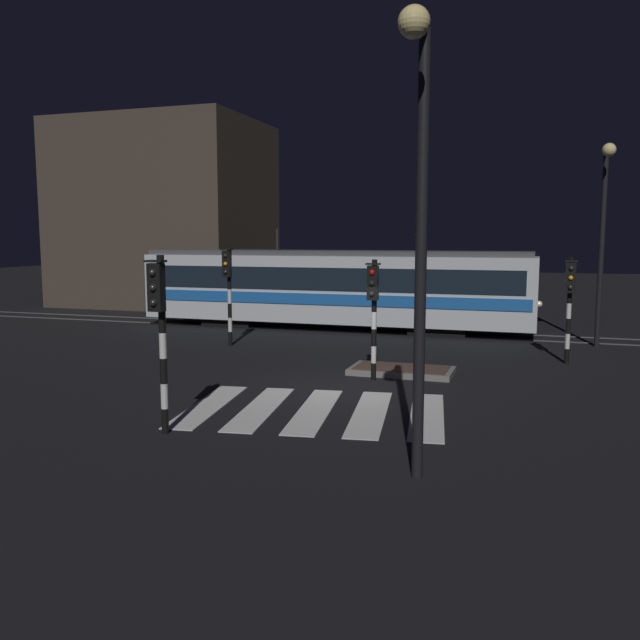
{
  "coord_description": "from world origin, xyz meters",
  "views": [
    {
      "loc": [
        4.56,
        -15.75,
        3.78
      ],
      "look_at": [
        -1.43,
        2.36,
        1.4
      ],
      "focal_mm": 37.21,
      "sensor_mm": 36.0,
      "label": 1
    }
  ],
  "objects": [
    {
      "name": "ground_plane",
      "position": [
        0.0,
        0.0,
        0.0
      ],
      "size": [
        120.0,
        120.0,
        0.0
      ],
      "primitive_type": "plane",
      "color": "black"
    },
    {
      "name": "rail_near",
      "position": [
        0.0,
        9.61,
        0.01
      ],
      "size": [
        80.0,
        0.12,
        0.03
      ],
      "primitive_type": "cube",
      "color": "#59595E",
      "rests_on": "ground"
    },
    {
      "name": "rail_far",
      "position": [
        0.0,
        11.04,
        0.01
      ],
      "size": [
        80.0,
        0.12,
        0.03
      ],
      "primitive_type": "cube",
      "color": "#59595E",
      "rests_on": "ground"
    },
    {
      "name": "crosswalk_zebra",
      "position": [
        0.0,
        -2.34,
        0.01
      ],
      "size": [
        6.08,
        4.62,
        0.02
      ],
      "color": "silver",
      "rests_on": "ground"
    },
    {
      "name": "traffic_island",
      "position": [
        1.02,
        2.23,
        0.09
      ],
      "size": [
        2.84,
        1.5,
        0.18
      ],
      "color": "slate",
      "rests_on": "ground"
    },
    {
      "name": "traffic_light_corner_far_left",
      "position": [
        -5.66,
        5.02,
        2.3
      ],
      "size": [
        0.36,
        0.42,
        3.48
      ],
      "color": "black",
      "rests_on": "ground"
    },
    {
      "name": "traffic_light_kerb_mid_left",
      "position": [
        -2.22,
        -4.92,
        2.28
      ],
      "size": [
        0.36,
        0.42,
        3.45
      ],
      "color": "black",
      "rests_on": "ground"
    },
    {
      "name": "traffic_light_median_centre",
      "position": [
        0.47,
        1.09,
        2.12
      ],
      "size": [
        0.36,
        0.42,
        3.21
      ],
      "color": "black",
      "rests_on": "ground"
    },
    {
      "name": "traffic_light_corner_far_right",
      "position": [
        5.45,
        5.14,
        2.11
      ],
      "size": [
        0.36,
        0.42,
        3.21
      ],
      "color": "black",
      "rests_on": "ground"
    },
    {
      "name": "street_lamp_trackside_right",
      "position": [
        6.57,
        8.7,
        4.36
      ],
      "size": [
        0.44,
        1.21,
        6.82
      ],
      "color": "black",
      "rests_on": "ground"
    },
    {
      "name": "street_lamp_near_kerb",
      "position": [
        2.84,
        -5.9,
        4.38
      ],
      "size": [
        0.44,
        1.21,
        6.86
      ],
      "color": "black",
      "rests_on": "ground"
    },
    {
      "name": "tram",
      "position": [
        -3.53,
        10.32,
        1.75
      ],
      "size": [
        16.36,
        2.58,
        4.15
      ],
      "color": "silver",
      "rests_on": "ground"
    },
    {
      "name": "building_backdrop",
      "position": [
        -15.67,
        17.55,
        5.07
      ],
      "size": [
        10.66,
        8.0,
        10.13
      ],
      "primitive_type": "cube",
      "color": "#42382D",
      "rests_on": "ground"
    }
  ]
}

